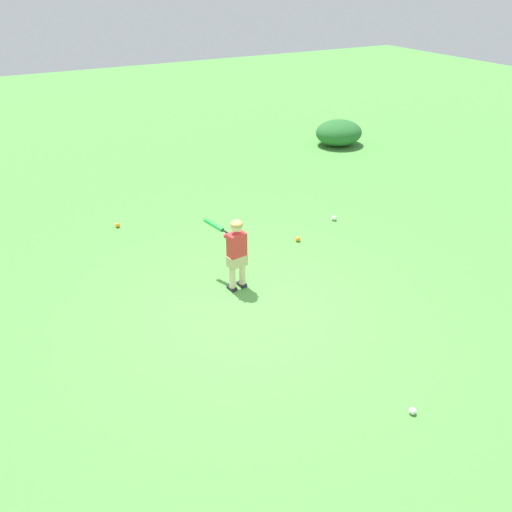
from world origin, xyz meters
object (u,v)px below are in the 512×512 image
at_px(play_ball_midfield, 413,411).
at_px(play_ball_behind_batter, 117,225).
at_px(child_batter, 235,248).
at_px(play_ball_far_right, 334,218).
at_px(play_ball_center_lawn, 298,239).

relative_size(play_ball_midfield, play_ball_behind_batter, 0.93).
xyz_separation_m(child_batter, play_ball_far_right, (-1.14, 2.56, -0.60)).
bearing_deg(play_ball_behind_batter, play_ball_center_lawn, 51.85).
xyz_separation_m(child_batter, play_ball_midfield, (2.99, 0.53, -0.61)).
bearing_deg(play_ball_far_right, play_ball_behind_batter, -114.40).
distance_m(play_ball_center_lawn, play_ball_midfield, 3.89).
bearing_deg(play_ball_far_right, play_ball_midfield, -26.21).
bearing_deg(play_ball_midfield, play_ball_far_right, 153.79).
bearing_deg(child_batter, play_ball_far_right, 113.94).
relative_size(play_ball_center_lawn, play_ball_behind_batter, 1.02).
relative_size(play_ball_center_lawn, play_ball_far_right, 0.94).
xyz_separation_m(play_ball_center_lawn, play_ball_midfield, (3.75, -1.01, -0.00)).
relative_size(child_batter, play_ball_midfield, 13.79).
bearing_deg(play_ball_center_lawn, play_ball_behind_batter, -128.15).
relative_size(play_ball_far_right, play_ball_behind_batter, 1.09).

